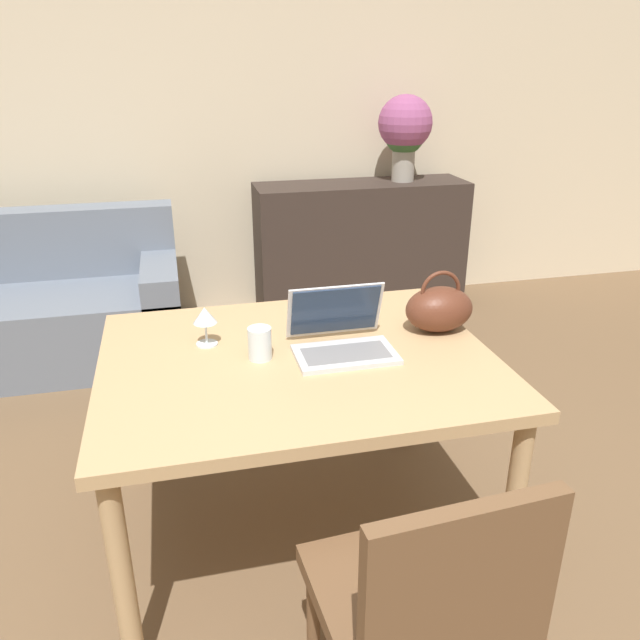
{
  "coord_description": "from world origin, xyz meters",
  "views": [
    {
      "loc": [
        -0.32,
        -1.02,
        1.62
      ],
      "look_at": [
        0.11,
        0.78,
        0.84
      ],
      "focal_mm": 35.0,
      "sensor_mm": 36.0,
      "label": 1
    }
  ],
  "objects_px": {
    "chair": "(426,604)",
    "laptop": "(340,333)",
    "couch": "(30,313)",
    "drinking_glass": "(260,343)",
    "flower_vase": "(405,129)",
    "wine_glass": "(205,318)",
    "handbag": "(439,308)"
  },
  "relations": [
    {
      "from": "chair",
      "to": "laptop",
      "type": "bearing_deg",
      "value": 83.58
    },
    {
      "from": "chair",
      "to": "couch",
      "type": "distance_m",
      "value": 2.93
    },
    {
      "from": "drinking_glass",
      "to": "chair",
      "type": "bearing_deg",
      "value": -74.72
    },
    {
      "from": "couch",
      "to": "flower_vase",
      "type": "bearing_deg",
      "value": 7.58
    },
    {
      "from": "couch",
      "to": "drinking_glass",
      "type": "relative_size",
      "value": 15.7
    },
    {
      "from": "wine_glass",
      "to": "flower_vase",
      "type": "height_order",
      "value": "flower_vase"
    },
    {
      "from": "drinking_glass",
      "to": "flower_vase",
      "type": "xyz_separation_m",
      "value": [
        1.25,
        2.06,
        0.43
      ]
    },
    {
      "from": "couch",
      "to": "chair",
      "type": "bearing_deg",
      "value": -63.43
    },
    {
      "from": "laptop",
      "to": "couch",
      "type": "bearing_deg",
      "value": 127.59
    },
    {
      "from": "flower_vase",
      "to": "wine_glass",
      "type": "bearing_deg",
      "value": -126.35
    },
    {
      "from": "drinking_glass",
      "to": "handbag",
      "type": "bearing_deg",
      "value": 6.76
    },
    {
      "from": "flower_vase",
      "to": "drinking_glass",
      "type": "bearing_deg",
      "value": -121.21
    },
    {
      "from": "couch",
      "to": "laptop",
      "type": "distance_m",
      "value": 2.25
    },
    {
      "from": "chair",
      "to": "flower_vase",
      "type": "relative_size",
      "value": 1.61
    },
    {
      "from": "chair",
      "to": "couch",
      "type": "bearing_deg",
      "value": 112.51
    },
    {
      "from": "laptop",
      "to": "chair",
      "type": "bearing_deg",
      "value": -92.37
    },
    {
      "from": "laptop",
      "to": "drinking_glass",
      "type": "bearing_deg",
      "value": -177.98
    },
    {
      "from": "flower_vase",
      "to": "laptop",
      "type": "bearing_deg",
      "value": -115.49
    },
    {
      "from": "chair",
      "to": "laptop",
      "type": "distance_m",
      "value": 0.91
    },
    {
      "from": "chair",
      "to": "drinking_glass",
      "type": "bearing_deg",
      "value": 101.22
    },
    {
      "from": "chair",
      "to": "handbag",
      "type": "height_order",
      "value": "handbag"
    },
    {
      "from": "handbag",
      "to": "flower_vase",
      "type": "height_order",
      "value": "flower_vase"
    },
    {
      "from": "laptop",
      "to": "handbag",
      "type": "bearing_deg",
      "value": 10.1
    },
    {
      "from": "laptop",
      "to": "wine_glass",
      "type": "bearing_deg",
      "value": 162.49
    },
    {
      "from": "chair",
      "to": "flower_vase",
      "type": "xyz_separation_m",
      "value": [
        1.01,
        2.92,
        0.7
      ]
    },
    {
      "from": "chair",
      "to": "couch",
      "type": "xyz_separation_m",
      "value": [
        -1.31,
        2.61,
        -0.21
      ]
    },
    {
      "from": "chair",
      "to": "drinking_glass",
      "type": "xyz_separation_m",
      "value": [
        -0.23,
        0.86,
        0.28
      ]
    },
    {
      "from": "laptop",
      "to": "drinking_glass",
      "type": "distance_m",
      "value": 0.27
    },
    {
      "from": "chair",
      "to": "flower_vase",
      "type": "height_order",
      "value": "flower_vase"
    },
    {
      "from": "handbag",
      "to": "flower_vase",
      "type": "xyz_separation_m",
      "value": [
        0.6,
        1.98,
        0.4
      ]
    },
    {
      "from": "laptop",
      "to": "wine_glass",
      "type": "xyz_separation_m",
      "value": [
        -0.43,
        0.14,
        0.04
      ]
    },
    {
      "from": "drinking_glass",
      "to": "wine_glass",
      "type": "xyz_separation_m",
      "value": [
        -0.16,
        0.15,
        0.05
      ]
    }
  ]
}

